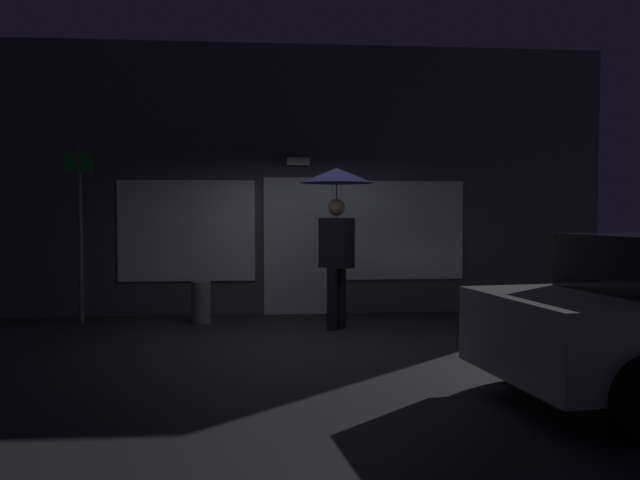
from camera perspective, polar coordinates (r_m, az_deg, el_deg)
The scene contains 5 objects.
ground_plane at distance 8.41m, azimuth -1.13°, elevation -8.80°, with size 18.00×18.00×0.00m, color #26262B.
building_facade at distance 10.60m, azimuth -2.00°, elevation 5.14°, with size 10.07×0.48×4.33m.
person_with_umbrella at distance 9.07m, azimuth 1.47°, elevation 3.12°, with size 1.05×1.05×2.26m.
street_sign_post at distance 10.06m, azimuth -20.34°, elevation 1.31°, with size 0.40×0.07×2.60m.
sidewalk_bollard at distance 9.80m, azimuth -10.41°, elevation -5.42°, with size 0.29×0.29×0.62m, color slate.
Camera 1 is at (-0.55, -8.23, 1.63)m, focal length 36.42 mm.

